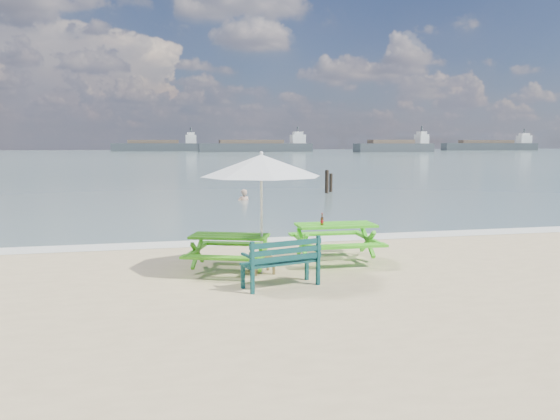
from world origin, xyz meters
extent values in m
plane|color=slate|center=(0.00, 85.00, 0.00)|extent=(300.00, 300.00, 0.00)
cube|color=silver|center=(0.00, 4.60, 0.01)|extent=(22.00, 0.90, 0.01)
cube|color=#3A9416|center=(-1.19, 1.55, 0.70)|extent=(1.66, 1.19, 0.05)
cube|color=#3A9416|center=(-0.95, 2.22, 0.41)|extent=(1.50, 0.77, 0.05)
cube|color=#3A9416|center=(-1.44, 0.89, 0.41)|extent=(1.50, 0.77, 0.05)
cube|color=#3A9416|center=(-1.19, 1.55, 0.32)|extent=(1.62, 1.29, 0.64)
cube|color=green|center=(1.14, 2.02, 0.77)|extent=(1.68, 0.81, 0.05)
cube|color=green|center=(1.15, 2.80, 0.46)|extent=(1.67, 0.32, 0.05)
cube|color=green|center=(1.13, 1.25, 0.46)|extent=(1.67, 0.32, 0.05)
cube|color=green|center=(1.14, 2.02, 0.35)|extent=(1.57, 0.96, 0.71)
cube|color=#0E3A3A|center=(-0.47, 0.22, 0.44)|extent=(1.45, 0.76, 0.04)
cube|color=#0E3A3A|center=(-0.41, 0.01, 0.67)|extent=(1.35, 0.40, 0.36)
cube|color=#0E3A3A|center=(-0.47, 0.22, 0.22)|extent=(1.37, 0.80, 0.44)
cube|color=brown|center=(-0.61, 1.25, 0.28)|extent=(0.52, 0.52, 0.05)
cube|color=brown|center=(-0.61, 1.25, 0.13)|extent=(0.45, 0.45, 0.26)
cylinder|color=silver|center=(-0.61, 1.25, 1.11)|extent=(0.05, 0.05, 2.23)
cone|color=silver|center=(-0.61, 1.25, 2.09)|extent=(2.58, 2.58, 0.42)
cylinder|color=#994A16|center=(0.80, 1.91, 0.87)|extent=(0.06, 0.06, 0.15)
cylinder|color=#994A16|center=(0.80, 1.91, 1.02)|extent=(0.03, 0.03, 0.07)
cylinder|color=#AC131A|center=(0.80, 1.91, 0.87)|extent=(0.07, 0.07, 0.06)
imported|color=tan|center=(1.05, 14.49, -0.30)|extent=(0.60, 0.43, 1.56)
cylinder|color=black|center=(5.54, 16.76, 0.48)|extent=(0.19, 0.19, 1.35)
cylinder|color=black|center=(5.94, 17.36, 0.37)|extent=(0.17, 0.17, 1.14)
cube|color=#363C40|center=(91.85, 134.30, 1.00)|extent=(28.55, 5.86, 2.20)
cube|color=silver|center=(102.61, 133.59, 3.20)|extent=(3.59, 3.22, 2.20)
cube|color=#363C40|center=(53.07, 114.67, 1.00)|extent=(20.39, 6.14, 2.20)
cube|color=silver|center=(60.65, 115.49, 3.20)|extent=(2.72, 3.24, 2.20)
cube|color=#363C40|center=(21.05, 125.37, 1.00)|extent=(28.44, 4.73, 2.20)
cube|color=silver|center=(31.82, 125.65, 3.20)|extent=(3.48, 3.09, 2.20)
cube|color=#363C40|center=(-2.95, 139.45, 1.00)|extent=(23.47, 5.25, 2.20)
cube|color=silver|center=(5.89, 138.97, 3.20)|extent=(2.95, 3.15, 2.20)
camera|label=1|loc=(-2.50, -8.94, 2.54)|focal=35.00mm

